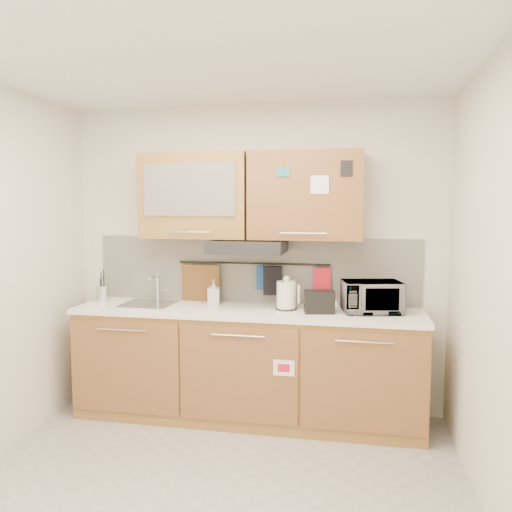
% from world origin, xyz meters
% --- Properties ---
extents(floor, '(3.20, 3.20, 0.00)m').
position_xyz_m(floor, '(0.00, 0.00, 0.00)').
color(floor, '#9E9993').
rests_on(floor, ground).
extents(ceiling, '(3.20, 3.20, 0.00)m').
position_xyz_m(ceiling, '(0.00, 0.00, 2.60)').
color(ceiling, white).
rests_on(ceiling, wall_back).
extents(wall_back, '(3.20, 0.00, 3.20)m').
position_xyz_m(wall_back, '(0.00, 1.50, 1.30)').
color(wall_back, silver).
rests_on(wall_back, ground).
extents(wall_right, '(0.00, 3.00, 3.00)m').
position_xyz_m(wall_right, '(1.60, 0.00, 1.30)').
color(wall_right, silver).
rests_on(wall_right, ground).
extents(base_cabinet, '(2.80, 0.64, 0.88)m').
position_xyz_m(base_cabinet, '(0.00, 1.19, 0.41)').
color(base_cabinet, '#A4743A').
rests_on(base_cabinet, floor).
extents(countertop, '(2.82, 0.62, 0.04)m').
position_xyz_m(countertop, '(0.00, 1.19, 0.90)').
color(countertop, white).
rests_on(countertop, base_cabinet).
extents(backsplash, '(2.80, 0.02, 0.56)m').
position_xyz_m(backsplash, '(0.00, 1.49, 1.20)').
color(backsplash, silver).
rests_on(backsplash, countertop).
extents(upper_cabinets, '(1.82, 0.37, 0.70)m').
position_xyz_m(upper_cabinets, '(-0.00, 1.32, 1.83)').
color(upper_cabinets, '#A4743A').
rests_on(upper_cabinets, wall_back).
extents(range_hood, '(0.60, 0.46, 0.10)m').
position_xyz_m(range_hood, '(0.00, 1.25, 1.42)').
color(range_hood, black).
rests_on(range_hood, upper_cabinets).
extents(sink, '(0.42, 0.40, 0.26)m').
position_xyz_m(sink, '(-0.85, 1.21, 0.92)').
color(sink, silver).
rests_on(sink, countertop).
extents(utensil_rail, '(1.30, 0.02, 0.02)m').
position_xyz_m(utensil_rail, '(0.00, 1.45, 1.26)').
color(utensil_rail, black).
rests_on(utensil_rail, backsplash).
extents(utensil_crock, '(0.12, 0.12, 0.27)m').
position_xyz_m(utensil_crock, '(-1.30, 1.27, 0.99)').
color(utensil_crock, silver).
rests_on(utensil_crock, countertop).
extents(kettle, '(0.20, 0.19, 0.27)m').
position_xyz_m(kettle, '(0.32, 1.23, 1.03)').
color(kettle, white).
rests_on(kettle, countertop).
extents(toaster, '(0.25, 0.18, 0.17)m').
position_xyz_m(toaster, '(0.59, 1.14, 1.01)').
color(toaster, black).
rests_on(toaster, countertop).
extents(microwave, '(0.49, 0.38, 0.25)m').
position_xyz_m(microwave, '(0.99, 1.24, 1.04)').
color(microwave, '#999999').
rests_on(microwave, countertop).
extents(soap_bottle, '(0.11, 0.11, 0.21)m').
position_xyz_m(soap_bottle, '(-0.31, 1.30, 1.03)').
color(soap_bottle, '#999999').
rests_on(soap_bottle, countertop).
extents(cutting_board, '(0.35, 0.06, 0.43)m').
position_xyz_m(cutting_board, '(-0.46, 1.44, 1.02)').
color(cutting_board, brown).
rests_on(cutting_board, utensil_rail).
extents(oven_mitt, '(0.12, 0.04, 0.20)m').
position_xyz_m(oven_mitt, '(0.09, 1.44, 1.14)').
color(oven_mitt, navy).
rests_on(oven_mitt, utensil_rail).
extents(dark_pouch, '(0.16, 0.08, 0.24)m').
position_xyz_m(dark_pouch, '(0.17, 1.44, 1.12)').
color(dark_pouch, black).
rests_on(dark_pouch, utensil_rail).
extents(pot_holder, '(0.15, 0.04, 0.18)m').
position_xyz_m(pot_holder, '(0.59, 1.44, 1.15)').
color(pot_holder, red).
rests_on(pot_holder, utensil_rail).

